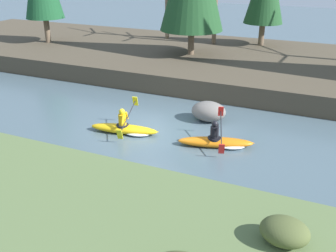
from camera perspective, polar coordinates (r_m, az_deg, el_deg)
ground_plane at (r=15.49m, az=-2.14°, el=-0.78°), size 90.00×90.00×0.00m
riverbank_near at (r=10.35m, az=-19.76°, el=-13.18°), size 44.00×6.15×0.85m
riverbank_far at (r=24.01m, az=8.23°, el=9.11°), size 44.00×11.41×0.98m
bare_tree_mid_upstream at (r=26.41m, az=7.01°, el=17.58°), size 3.21×3.17×5.78m
shrub_clump_far_end at (r=8.75m, az=16.57°, el=-14.45°), size 1.03×0.86×0.56m
kayaker_lead at (r=14.31m, az=7.36°, el=-2.25°), size 2.75×2.02×1.20m
kayaker_middle at (r=15.32m, az=-6.00°, el=-0.37°), size 2.79×2.06×1.20m
boulder_midstream at (r=16.44m, az=5.92°, el=2.14°), size 1.45×1.14×0.82m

